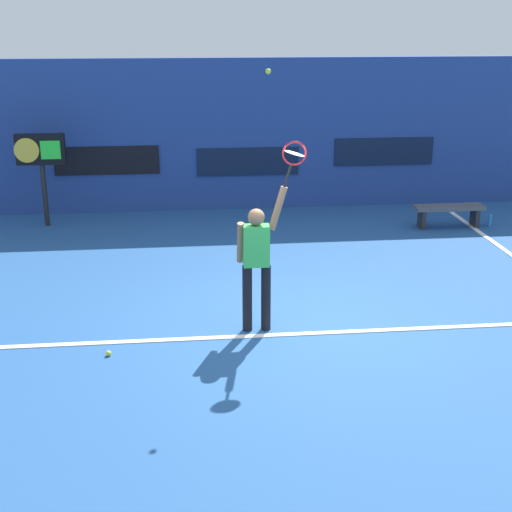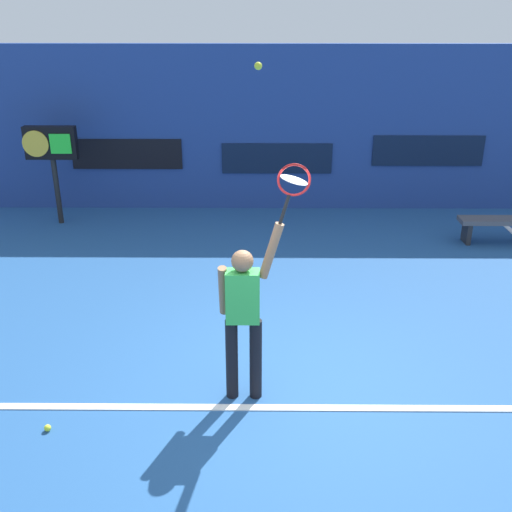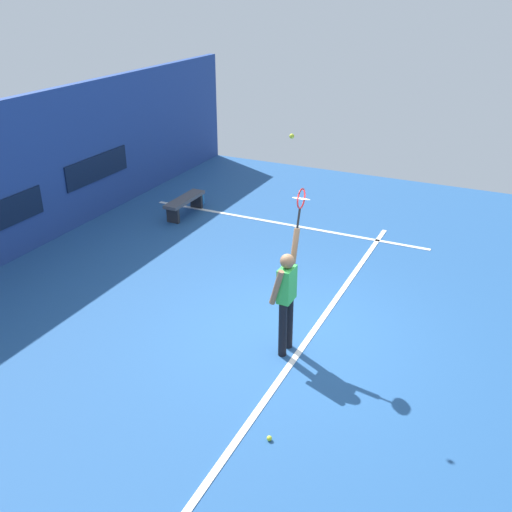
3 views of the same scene
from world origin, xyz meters
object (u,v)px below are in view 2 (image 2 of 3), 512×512
Objects in this scene: court_bench at (499,224)px; spare_ball at (48,428)px; tennis_ball at (258,66)px; tennis_player at (243,312)px; tennis_racket at (293,183)px; scoreboard_clock at (51,148)px.

court_bench reaches higher than spare_ball.
tennis_ball is at bearing -133.20° from court_bench.
tennis_player is at bearing 17.12° from spare_ball.
tennis_player is 2.24m from spare_ball.
tennis_player is at bearing -133.92° from court_bench.
court_bench is at bearing 46.08° from tennis_player.
tennis_racket is 9.22× the size of tennis_ball.
tennis_ball reaches higher than scoreboard_clock.
tennis_ball reaches higher than tennis_racket.
tennis_ball is 6.93m from scoreboard_clock.
tennis_racket is at bearing -52.92° from scoreboard_clock.
tennis_player is 29.12× the size of tennis_ball.
spare_ball is at bearing -73.89° from scoreboard_clock.
court_bench is at bearing -6.86° from scoreboard_clock.
tennis_racket reaches higher than court_bench.
scoreboard_clock is at bearing 106.11° from spare_ball.
tennis_ball is at bearing -54.91° from scoreboard_clock.
tennis_ball is at bearing 15.17° from tennis_player.
tennis_racket reaches higher than scoreboard_clock.
scoreboard_clock is (-3.68, 5.49, 0.45)m from tennis_player.
tennis_racket is 1.08m from tennis_ball.
scoreboard_clock is at bearing 123.87° from tennis_player.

